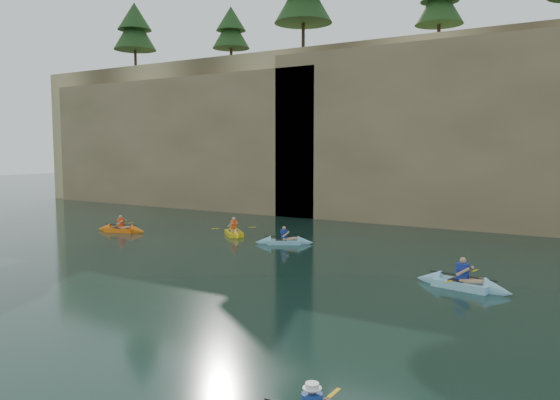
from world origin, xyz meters
The scene contains 10 objects.
ground centered at (0.00, 0.00, 0.00)m, with size 160.00×160.00×0.00m, color black.
cliff centered at (0.00, 30.00, 6.00)m, with size 70.00×16.00×12.00m, color tan.
cliff_slab_west centered at (-20.00, 22.60, 5.28)m, with size 26.00×2.40×10.56m, color #957D5A.
cliff_slab_center centered at (2.00, 22.60, 5.70)m, with size 24.00×2.40×11.40m, color #957D5A.
sea_cave_west centered at (-18.00, 21.95, 2.00)m, with size 4.50×1.00×4.00m, color black.
sea_cave_center centered at (-4.00, 21.95, 1.60)m, with size 3.50×1.00×3.20m, color black.
kayaker_orange centered at (-13.65, 10.71, 0.15)m, with size 3.22×2.32×1.20m.
kayaker_ltblue_near centered at (5.85, 8.08, 0.16)m, with size 3.45×2.57×1.33m.
kayaker_yellow centered at (-7.46, 13.09, 0.15)m, with size 2.71×2.66×1.25m.
kayaker_ltblue_mid centered at (-3.74, 12.22, 0.14)m, with size 2.84×2.02×1.10m.
Camera 1 is at (10.08, -10.65, 4.78)m, focal length 35.00 mm.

